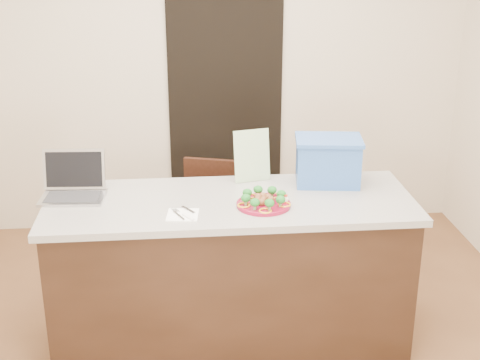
{
  "coord_description": "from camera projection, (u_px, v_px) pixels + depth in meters",
  "views": [
    {
      "loc": [
        -0.26,
        -3.19,
        2.35
      ],
      "look_at": [
        0.05,
        0.2,
        1.05
      ],
      "focal_mm": 50.0,
      "sensor_mm": 36.0,
      "label": 1
    }
  ],
  "objects": [
    {
      "name": "room_shell",
      "position": [
        233.0,
        86.0,
        3.25
      ],
      "size": [
        4.0,
        4.0,
        4.0
      ],
      "color": "white",
      "rests_on": "ground"
    },
    {
      "name": "doorway",
      "position": [
        225.0,
        107.0,
        5.32
      ],
      "size": [
        0.9,
        0.02,
        2.0
      ],
      "primitive_type": "cube",
      "color": "black",
      "rests_on": "ground"
    },
    {
      "name": "island",
      "position": [
        230.0,
        272.0,
        3.89
      ],
      "size": [
        2.06,
        0.76,
        0.92
      ],
      "color": "black",
      "rests_on": "ground"
    },
    {
      "name": "plate",
      "position": [
        264.0,
        204.0,
        3.64
      ],
      "size": [
        0.3,
        0.3,
        0.02
      ],
      "rotation": [
        0.0,
        0.0,
        -0.41
      ],
      "color": "maroon",
      "rests_on": "island"
    },
    {
      "name": "meatballs",
      "position": [
        263.0,
        199.0,
        3.63
      ],
      "size": [
        0.12,
        0.12,
        0.04
      ],
      "color": "brown",
      "rests_on": "plate"
    },
    {
      "name": "broccoli",
      "position": [
        264.0,
        196.0,
        3.62
      ],
      "size": [
        0.25,
        0.25,
        0.04
      ],
      "color": "#16551D",
      "rests_on": "plate"
    },
    {
      "name": "pepper_rings",
      "position": [
        264.0,
        202.0,
        3.64
      ],
      "size": [
        0.29,
        0.28,
        0.01
      ],
      "color": "orange",
      "rests_on": "plate"
    },
    {
      "name": "napkin",
      "position": [
        183.0,
        215.0,
        3.52
      ],
      "size": [
        0.18,
        0.18,
        0.01
      ],
      "primitive_type": "cube",
      "rotation": [
        0.0,
        0.0,
        -0.1
      ],
      "color": "white",
      "rests_on": "island"
    },
    {
      "name": "fork",
      "position": [
        179.0,
        213.0,
        3.53
      ],
      "size": [
        0.06,
        0.16,
        0.0
      ],
      "rotation": [
        0.0,
        0.0,
        0.42
      ],
      "color": "silver",
      "rests_on": "napkin"
    },
    {
      "name": "knife",
      "position": [
        188.0,
        215.0,
        3.51
      ],
      "size": [
        0.08,
        0.2,
        0.01
      ],
      "rotation": [
        0.0,
        0.0,
        0.59
      ],
      "color": "white",
      "rests_on": "napkin"
    },
    {
      "name": "yogurt_bottle",
      "position": [
        286.0,
        201.0,
        3.64
      ],
      "size": [
        0.03,
        0.03,
        0.06
      ],
      "rotation": [
        0.0,
        0.0,
        -0.35
      ],
      "color": "silver",
      "rests_on": "island"
    },
    {
      "name": "laptop",
      "position": [
        73.0,
        184.0,
        3.77
      ],
      "size": [
        0.37,
        0.3,
        0.25
      ],
      "rotation": [
        0.0,
        0.0,
        -0.06
      ],
      "color": "#A8A8AC",
      "rests_on": "island"
    },
    {
      "name": "leaflet",
      "position": [
        252.0,
        156.0,
        3.96
      ],
      "size": [
        0.22,
        0.1,
        0.31
      ],
      "primitive_type": "cube",
      "rotation": [
        -0.14,
        0.0,
        0.22
      ],
      "color": "white",
      "rests_on": "island"
    },
    {
      "name": "blue_box",
      "position": [
        328.0,
        161.0,
        3.92
      ],
      "size": [
        0.42,
        0.33,
        0.28
      ],
      "rotation": [
        0.0,
        0.0,
        -0.13
      ],
      "color": "#2E59A6",
      "rests_on": "island"
    },
    {
      "name": "chair",
      "position": [
        212.0,
        214.0,
        4.63
      ],
      "size": [
        0.47,
        0.47,
        0.85
      ],
      "rotation": [
        0.0,
        0.0,
        -0.29
      ],
      "color": "black",
      "rests_on": "ground"
    }
  ]
}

